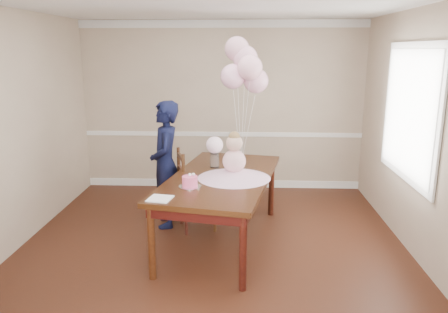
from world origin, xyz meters
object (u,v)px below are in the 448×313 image
dining_table_top (221,178)px  dining_chair_seat (197,194)px  birthday_cake (190,181)px  woman (166,165)px

dining_table_top → dining_chair_seat: 0.62m
birthday_cake → dining_chair_seat: bearing=91.1°
dining_chair_seat → woman: woman is taller
birthday_cake → dining_chair_seat: size_ratio=0.37×
birthday_cake → woman: bearing=114.5°
dining_table_top → birthday_cake: (-0.31, -0.44, 0.09)m
woman → birthday_cake: bearing=13.9°
dining_chair_seat → woman: size_ratio=0.27×
birthday_cake → woman: woman is taller
dining_chair_seat → dining_table_top: bearing=-68.8°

